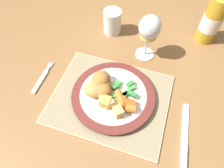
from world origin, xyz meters
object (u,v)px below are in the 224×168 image
Objects in this scene: dining_table at (123,76)px; fork at (42,79)px; wine_glass at (149,29)px; dinner_plate at (113,96)px; bottle at (214,16)px; table_knife at (184,141)px; drinking_cup at (112,21)px.

dining_table is 0.30m from fork.
wine_glass is (0.06, 0.07, 0.19)m from dining_table.
dining_table is 6.03× the size of dinner_plate.
dinner_plate is 0.88× the size of bottle.
table_knife is 0.35m from wine_glass.
dining_table is at bearing 137.79° from table_knife.
drinking_cup is (-0.09, 0.15, 0.12)m from dining_table.
fork is at bearing 172.80° from table_knife.
dinner_plate is 1.54× the size of wine_glass.
wine_glass reaches higher than fork.
bottle reaches higher than dinner_plate.
drinking_cup reaches higher than dining_table.
dining_table is 11.42× the size of fork.
wine_glass is at bearing -142.33° from bottle.
bottle is at bearing 55.75° from dinner_plate.
dining_table is 0.21m from drinking_cup.
dinner_plate is 0.25m from fork.
dinner_plate is 0.31m from drinking_cup.
fork is at bearing -116.14° from drinking_cup.
drinking_cup is (-0.33, 0.36, 0.05)m from table_knife.
table_knife reaches higher than dining_table.
dinner_plate is at bearing -124.25° from bottle.
fork is 1.46× the size of drinking_cup.
wine_glass is (-0.18, 0.28, 0.11)m from table_knife.
dining_table is 16.74× the size of drinking_cup.
bottle reaches higher than wine_glass.
wine_glass is at bearing 122.25° from table_knife.
table_knife is (0.24, -0.21, 0.08)m from dining_table.
table_knife is at bearing -92.71° from bottle.
drinking_cup is (-0.10, 0.30, 0.03)m from dinner_plate.
drinking_cup reaches higher than fork.
drinking_cup reaches higher than dinner_plate.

